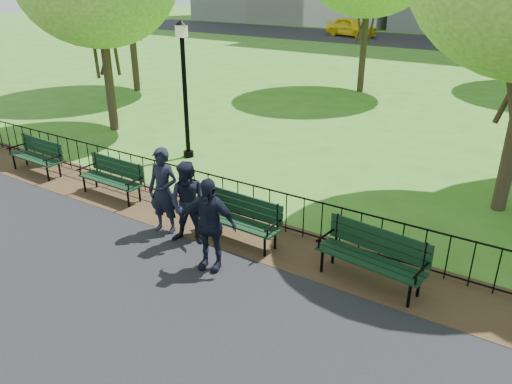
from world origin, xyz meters
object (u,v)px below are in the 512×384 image
Objects in this scene: park_bench_left_b at (38,152)px; lamppost at (185,86)px; person_mid at (189,204)px; person_right at (209,224)px; person_left at (163,191)px; park_bench_left_a at (113,174)px; park_bench_right_a at (374,251)px; taxi at (351,27)px; park_bench_main at (225,209)px.

park_bench_left_b is 4.31m from lamppost.
person_mid is 0.97× the size of person_right.
person_right is (4.22, -4.43, -1.19)m from lamppost.
person_right is at bearing -31.72° from person_left.
park_bench_left_a is 6.53m from park_bench_right_a.
park_bench_left_b is (-2.87, -0.01, -0.00)m from park_bench_left_a.
person_left is 35.90m from taxi.
park_bench_left_a is 2.37m from person_left.
person_left is 1.03× the size of person_right.
park_bench_right_a reaches higher than park_bench_left_a.
park_bench_right_a is at bearing 9.65° from person_right.
person_right is at bearing -51.16° from person_mid.
lamppost is 2.26× the size of person_mid.
park_bench_left_b is (-6.32, 0.21, -0.06)m from park_bench_main.
person_right is (-2.64, -1.15, 0.27)m from park_bench_right_a.
person_left is (-1.19, -0.46, 0.28)m from park_bench_main.
person_left is at bearing -166.31° from park_bench_right_a.
park_bench_left_a is 1.05× the size of person_mid.
park_bench_left_a is 1.01× the size of person_right.
lamppost is (-3.77, 3.35, 1.45)m from park_bench_main.
park_bench_main is 6.32m from park_bench_left_b.
taxi reaches higher than park_bench_left_b.
person_right is at bearing -46.38° from lamppost.
person_mid is (3.33, -3.90, -1.22)m from lamppost.
lamppost is 4.74m from person_left.
park_bench_main is 35.83m from taxi.
park_bench_right_a reaches higher than park_bench_left_b.
person_mid reaches higher than taxi.
park_bench_left_b is 9.40m from park_bench_right_a.
taxi is (-7.85, 30.54, -1.30)m from lamppost.
person_right reaches higher than park_bench_left_b.
lamppost reaches higher than park_bench_main.
person_right reaches higher than person_mid.
park_bench_main is at bearing 9.87° from person_left.
lamppost is (-6.85, 3.27, 1.47)m from park_bench_right_a.
park_bench_left_b is 0.91× the size of park_bench_right_a.
person_mid is at bearing -126.65° from park_bench_main.
park_bench_right_a reaches higher than park_bench_main.
park_bench_left_a is 1.00× the size of park_bench_left_b.
park_bench_left_b is 1.01× the size of person_right.
person_left is (-4.27, -0.53, 0.30)m from park_bench_right_a.
lamppost reaches higher than park_bench_left_a.
park_bench_right_a is at bearing -25.53° from lamppost.
park_bench_main is 3.45m from park_bench_left_a.
person_left is at bearing -5.42° from park_bench_left_b.
person_left is at bearing 145.32° from person_right.
person_mid reaches higher than park_bench_right_a.
person_mid is at bearing -144.73° from taxi.
park_bench_right_a is 4.32m from person_left.
park_bench_right_a is at bearing -139.22° from taxi.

